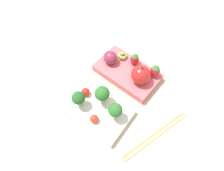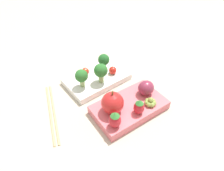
{
  "view_description": "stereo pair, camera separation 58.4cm",
  "coord_description": "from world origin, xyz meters",
  "px_view_note": "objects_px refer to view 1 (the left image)",
  "views": [
    {
      "loc": [
        -0.19,
        0.22,
        0.5
      ],
      "look_at": [
        0.01,
        0.0,
        0.03
      ],
      "focal_mm": 32.0,
      "sensor_mm": 36.0,
      "label": 1
    },
    {
      "loc": [
        -0.22,
        -0.35,
        0.4
      ],
      "look_at": [
        0.01,
        0.0,
        0.03
      ],
      "focal_mm": 32.0,
      "sensor_mm": 36.0,
      "label": 2
    }
  ],
  "objects_px": {
    "broccoli_floret_2": "(103,95)",
    "plum": "(110,58)",
    "strawberry_0": "(155,71)",
    "grape_cluster": "(122,56)",
    "strawberry_1": "(135,59)",
    "broccoli_floret_1": "(78,98)",
    "chopsticks_pair": "(155,135)",
    "bento_box_savoury": "(95,109)",
    "cherry_tomato_1": "(86,92)",
    "broccoli_floret_0": "(115,110)",
    "bento_box_fruit": "(127,73)",
    "apple": "(141,75)",
    "cherry_tomato_0": "(94,119)"
  },
  "relations": [
    {
      "from": "broccoli_floret_0",
      "to": "plum",
      "type": "distance_m",
      "value": 0.18
    },
    {
      "from": "broccoli_floret_2",
      "to": "strawberry_0",
      "type": "relative_size",
      "value": 1.38
    },
    {
      "from": "broccoli_floret_0",
      "to": "strawberry_1",
      "type": "distance_m",
      "value": 0.18
    },
    {
      "from": "bento_box_savoury",
      "to": "broccoli_floret_1",
      "type": "bearing_deg",
      "value": 28.03
    },
    {
      "from": "broccoli_floret_1",
      "to": "strawberry_1",
      "type": "bearing_deg",
      "value": -96.55
    },
    {
      "from": "strawberry_0",
      "to": "strawberry_1",
      "type": "relative_size",
      "value": 1.07
    },
    {
      "from": "bento_box_fruit",
      "to": "strawberry_1",
      "type": "height_order",
      "value": "strawberry_1"
    },
    {
      "from": "broccoli_floret_1",
      "to": "cherry_tomato_1",
      "type": "relative_size",
      "value": 2.27
    },
    {
      "from": "broccoli_floret_0",
      "to": "strawberry_0",
      "type": "bearing_deg",
      "value": -90.43
    },
    {
      "from": "cherry_tomato_1",
      "to": "plum",
      "type": "distance_m",
      "value": 0.13
    },
    {
      "from": "plum",
      "to": "grape_cluster",
      "type": "relative_size",
      "value": 1.44
    },
    {
      "from": "cherry_tomato_0",
      "to": "strawberry_1",
      "type": "relative_size",
      "value": 0.55
    },
    {
      "from": "bento_box_savoury",
      "to": "chopsticks_pair",
      "type": "height_order",
      "value": "bento_box_savoury"
    },
    {
      "from": "broccoli_floret_1",
      "to": "apple",
      "type": "bearing_deg",
      "value": -114.12
    },
    {
      "from": "strawberry_1",
      "to": "chopsticks_pair",
      "type": "xyz_separation_m",
      "value": [
        -0.18,
        0.14,
        -0.04
      ]
    },
    {
      "from": "cherry_tomato_0",
      "to": "apple",
      "type": "bearing_deg",
      "value": -94.3
    },
    {
      "from": "broccoli_floret_2",
      "to": "plum",
      "type": "bearing_deg",
      "value": -55.92
    },
    {
      "from": "strawberry_1",
      "to": "chopsticks_pair",
      "type": "relative_size",
      "value": 0.2
    },
    {
      "from": "broccoli_floret_1",
      "to": "strawberry_0",
      "type": "relative_size",
      "value": 1.23
    },
    {
      "from": "broccoli_floret_0",
      "to": "strawberry_0",
      "type": "distance_m",
      "value": 0.17
    },
    {
      "from": "broccoli_floret_2",
      "to": "broccoli_floret_1",
      "type": "bearing_deg",
      "value": 48.66
    },
    {
      "from": "cherry_tomato_1",
      "to": "chopsticks_pair",
      "type": "relative_size",
      "value": 0.11
    },
    {
      "from": "bento_box_savoury",
      "to": "grape_cluster",
      "type": "distance_m",
      "value": 0.19
    },
    {
      "from": "bento_box_savoury",
      "to": "broccoli_floret_0",
      "type": "distance_m",
      "value": 0.07
    },
    {
      "from": "broccoli_floret_0",
      "to": "plum",
      "type": "height_order",
      "value": "broccoli_floret_0"
    },
    {
      "from": "cherry_tomato_1",
      "to": "chopsticks_pair",
      "type": "distance_m",
      "value": 0.22
    },
    {
      "from": "cherry_tomato_0",
      "to": "apple",
      "type": "distance_m",
      "value": 0.18
    },
    {
      "from": "broccoli_floret_0",
      "to": "cherry_tomato_0",
      "type": "distance_m",
      "value": 0.06
    },
    {
      "from": "bento_box_fruit",
      "to": "cherry_tomato_1",
      "type": "xyz_separation_m",
      "value": [
        0.04,
        0.14,
        0.02
      ]
    },
    {
      "from": "apple",
      "to": "strawberry_0",
      "type": "xyz_separation_m",
      "value": [
        -0.02,
        -0.04,
        -0.01
      ]
    },
    {
      "from": "cherry_tomato_0",
      "to": "cherry_tomato_1",
      "type": "height_order",
      "value": "cherry_tomato_1"
    },
    {
      "from": "bento_box_fruit",
      "to": "grape_cluster",
      "type": "distance_m",
      "value": 0.06
    },
    {
      "from": "cherry_tomato_0",
      "to": "plum",
      "type": "height_order",
      "value": "plum"
    },
    {
      "from": "chopsticks_pair",
      "to": "strawberry_1",
      "type": "bearing_deg",
      "value": -37.45
    },
    {
      "from": "bento_box_savoury",
      "to": "strawberry_1",
      "type": "relative_size",
      "value": 4.82
    },
    {
      "from": "chopsticks_pair",
      "to": "plum",
      "type": "bearing_deg",
      "value": -21.36
    },
    {
      "from": "broccoli_floret_0",
      "to": "cherry_tomato_1",
      "type": "bearing_deg",
      "value": 1.88
    },
    {
      "from": "plum",
      "to": "grape_cluster",
      "type": "distance_m",
      "value": 0.04
    },
    {
      "from": "broccoli_floret_0",
      "to": "broccoli_floret_1",
      "type": "distance_m",
      "value": 0.1
    },
    {
      "from": "strawberry_0",
      "to": "plum",
      "type": "height_order",
      "value": "strawberry_0"
    },
    {
      "from": "apple",
      "to": "cherry_tomato_1",
      "type": "bearing_deg",
      "value": 57.22
    },
    {
      "from": "broccoli_floret_2",
      "to": "cherry_tomato_0",
      "type": "height_order",
      "value": "broccoli_floret_2"
    },
    {
      "from": "grape_cluster",
      "to": "plum",
      "type": "bearing_deg",
      "value": 67.39
    },
    {
      "from": "broccoli_floret_2",
      "to": "strawberry_1",
      "type": "distance_m",
      "value": 0.16
    },
    {
      "from": "grape_cluster",
      "to": "strawberry_1",
      "type": "bearing_deg",
      "value": -172.75
    },
    {
      "from": "broccoli_floret_0",
      "to": "plum",
      "type": "xyz_separation_m",
      "value": [
        0.13,
        -0.12,
        -0.01
      ]
    },
    {
      "from": "bento_box_savoury",
      "to": "plum",
      "type": "bearing_deg",
      "value": -63.65
    },
    {
      "from": "broccoli_floret_1",
      "to": "chopsticks_pair",
      "type": "xyz_separation_m",
      "value": [
        -0.2,
        -0.07,
        -0.05
      ]
    },
    {
      "from": "broccoli_floret_2",
      "to": "cherry_tomato_0",
      "type": "distance_m",
      "value": 0.07
    },
    {
      "from": "broccoli_floret_2",
      "to": "plum",
      "type": "height_order",
      "value": "broccoli_floret_2"
    }
  ]
}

